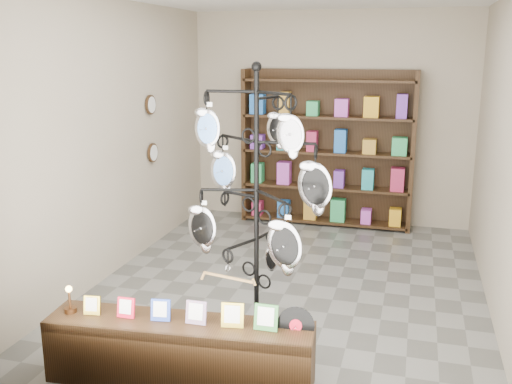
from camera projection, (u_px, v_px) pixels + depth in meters
ground at (291, 283)px, 6.19m from camera, size 5.00×5.00×0.00m
room_envelope at (293, 112)px, 5.74m from camera, size 5.00×5.00×5.00m
display_tree at (256, 191)px, 4.51m from camera, size 1.26×1.23×2.37m
front_shelf at (180, 351)px, 4.29m from camera, size 2.04×0.59×0.71m
back_shelving at (327, 154)px, 8.08m from camera, size 2.42×0.36×2.20m
wall_clocks at (152, 129)px, 7.09m from camera, size 0.03×0.24×0.84m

